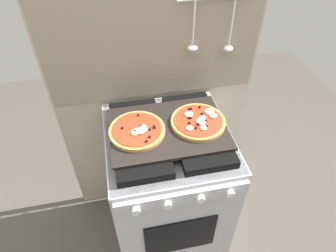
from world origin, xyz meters
name	(u,v)px	position (x,y,z in m)	size (l,w,h in m)	color
ground_plane	(168,226)	(0.00, 0.00, 0.00)	(4.00, 4.00, 0.00)	#4C4742
kitchen_backsplash	(156,105)	(0.00, 0.33, 0.79)	(1.10, 0.08, 1.55)	#B2A893
stove	(168,187)	(0.00, 0.00, 0.45)	(0.60, 0.64, 0.90)	#B7BABF
baking_tray	(168,129)	(0.00, 0.00, 0.91)	(0.54, 0.38, 0.02)	black
pizza_left	(137,131)	(-0.14, 0.00, 0.93)	(0.26, 0.26, 0.03)	#C18947
pizza_right	(198,121)	(0.15, 0.00, 0.93)	(0.26, 0.26, 0.03)	#C18947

